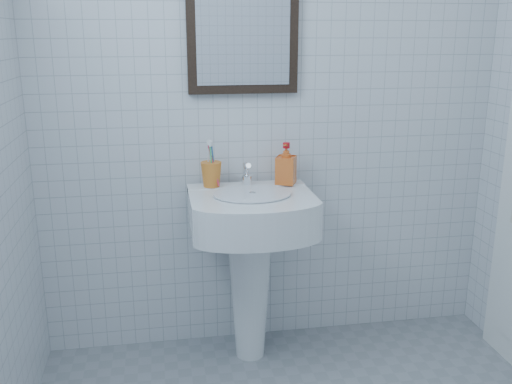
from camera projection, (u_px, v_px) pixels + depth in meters
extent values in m
cube|color=silver|center=(272.00, 90.00, 2.64)|extent=(2.20, 0.02, 2.50)
cone|color=white|center=(250.00, 290.00, 2.68)|extent=(0.21, 0.21, 0.68)
cube|color=white|center=(251.00, 212.00, 2.53)|extent=(0.54, 0.39, 0.16)
cube|color=white|center=(246.00, 187.00, 2.65)|extent=(0.54, 0.10, 0.03)
cylinder|color=white|center=(252.00, 194.00, 2.48)|extent=(0.34, 0.34, 0.01)
cylinder|color=white|center=(247.00, 181.00, 2.62)|extent=(0.05, 0.05, 0.05)
cylinder|color=white|center=(247.00, 169.00, 2.59)|extent=(0.02, 0.09, 0.07)
cylinder|color=white|center=(246.00, 172.00, 2.62)|extent=(0.03, 0.05, 0.08)
imported|color=red|center=(286.00, 163.00, 2.63)|extent=(0.12, 0.12, 0.19)
cube|color=black|center=(243.00, 23.00, 2.52)|extent=(0.50, 0.04, 0.62)
cube|color=white|center=(243.00, 23.00, 2.50)|extent=(0.42, 0.00, 0.54)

